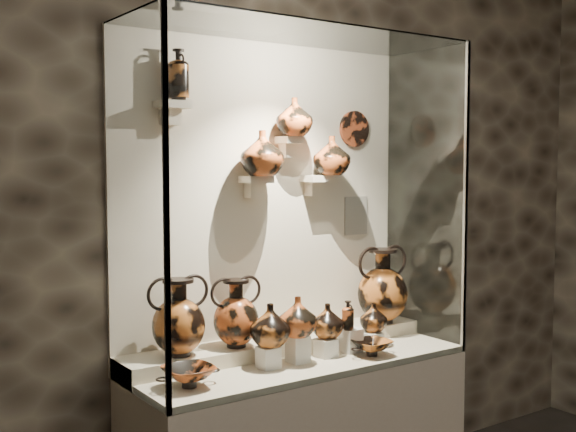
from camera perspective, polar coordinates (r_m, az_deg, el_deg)
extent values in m
cube|color=black|center=(3.73, -1.92, 1.41)|extent=(5.00, 0.02, 3.20)
cube|color=beige|center=(3.60, 0.94, -11.40)|extent=(1.68, 0.58, 0.03)
cube|color=beige|center=(3.72, -0.66, -10.28)|extent=(1.70, 0.25, 0.10)
cube|color=beige|center=(3.73, -1.88, 1.41)|extent=(1.70, 0.03, 1.60)
cube|color=white|center=(3.23, 4.04, 0.97)|extent=(1.70, 0.01, 1.60)
cube|color=white|center=(3.05, -12.03, 0.69)|extent=(0.01, 0.60, 1.60)
cube|color=white|center=(4.02, 10.78, 1.54)|extent=(0.01, 0.60, 1.60)
cube|color=white|center=(3.52, 0.98, 14.26)|extent=(1.70, 0.60, 0.01)
cube|color=gray|center=(2.79, -9.59, 0.40)|extent=(0.02, 0.02, 1.60)
cube|color=gray|center=(3.82, 13.83, 1.36)|extent=(0.02, 0.02, 1.60)
cube|color=silver|center=(3.42, -1.60, -11.10)|extent=(0.09, 0.09, 0.10)
cube|color=silver|center=(3.51, 0.76, -10.45)|extent=(0.09, 0.09, 0.13)
cube|color=silver|center=(3.61, 2.99, -10.35)|extent=(0.09, 0.09, 0.09)
cube|color=silver|center=(3.70, 4.97, -9.74)|extent=(0.09, 0.09, 0.12)
cube|color=silver|center=(3.80, 6.61, -9.71)|extent=(0.09, 0.09, 0.08)
cube|color=beige|center=(3.40, -9.09, 8.68)|extent=(0.14, 0.12, 0.04)
cube|color=beige|center=(3.61, -2.57, 2.90)|extent=(0.14, 0.12, 0.04)
cube|color=beige|center=(3.72, 0.04, 6.03)|extent=(0.10, 0.12, 0.04)
cube|color=beige|center=(3.82, 2.25, 2.98)|extent=(0.14, 0.12, 0.04)
imported|color=#A5551F|center=(3.40, -1.44, -8.59)|extent=(0.20, 0.20, 0.20)
imported|color=#B44D1F|center=(3.45, 0.75, -7.95)|extent=(0.21, 0.21, 0.19)
imported|color=#A5551F|center=(3.60, 3.11, -8.25)|extent=(0.21, 0.21, 0.17)
imported|color=#A5551F|center=(3.80, 6.74, -7.94)|extent=(0.15, 0.15, 0.15)
imported|color=#B44D1F|center=(3.56, -2.07, 4.98)|extent=(0.28, 0.28, 0.23)
imported|color=#B44D1F|center=(3.69, 0.49, 7.83)|extent=(0.23, 0.23, 0.20)
imported|color=#B44D1F|center=(3.82, 3.45, 4.79)|extent=(0.21, 0.21, 0.21)
cylinder|color=#A24120|center=(4.05, 5.24, 6.87)|extent=(0.20, 0.02, 0.20)
cube|color=beige|center=(4.07, 5.36, 0.03)|extent=(0.16, 0.01, 0.21)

